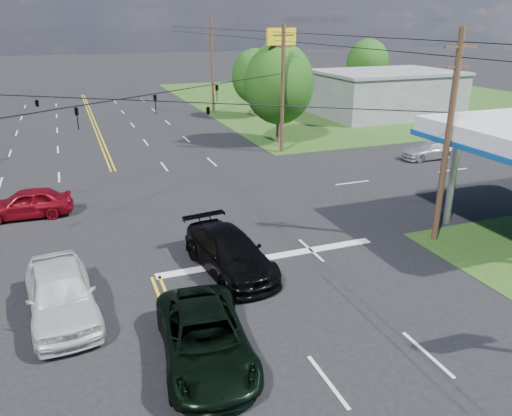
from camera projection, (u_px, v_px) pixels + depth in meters
name	position (u px, v px, depth m)	size (l,w,h in m)	color
ground	(129.00, 211.00, 27.14)	(280.00, 280.00, 0.00)	black
grass_ne	(363.00, 98.00, 66.79)	(46.00, 48.00, 0.03)	#274516
stop_bar	(270.00, 258.00, 21.81)	(10.00, 0.50, 0.02)	silver
retail_ne	(385.00, 95.00, 53.85)	(14.00, 10.00, 4.40)	slate
pole_se	(448.00, 137.00, 21.87)	(1.60, 0.28, 9.50)	#482D1E
pole_ne	(283.00, 88.00, 37.61)	(1.60, 0.28, 9.50)	#482D1E
pole_right_far	(212.00, 65.00, 54.12)	(1.60, 0.28, 10.00)	#482D1E
span_wire_signals	(118.00, 100.00, 25.02)	(26.00, 18.00, 1.13)	black
power_lines	(118.00, 47.00, 22.35)	(26.04, 100.00, 0.64)	black
tree_right_a	(279.00, 84.00, 40.58)	(5.70, 5.70, 8.18)	#482D1E
tree_right_b	(255.00, 76.00, 52.13)	(4.94, 4.94, 7.09)	#482D1E
tree_far_r	(368.00, 64.00, 63.10)	(5.32, 5.32, 7.63)	#482D1E
pickup_dkgreen	(205.00, 338.00, 14.98)	(2.57, 5.57, 1.55)	black
suv_black	(230.00, 252.00, 20.42)	(2.31, 5.69, 1.65)	black
pickup_white	(61.00, 293.00, 17.15)	(2.19, 5.44, 1.85)	silver
sedan_red	(27.00, 203.00, 26.05)	(1.83, 4.54, 1.55)	maroon
sedan_far	(429.00, 150.00, 37.16)	(1.80, 4.43, 1.29)	silver
polesign_ne	(281.00, 54.00, 38.74)	(2.53, 0.59, 9.18)	#A5A5AA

